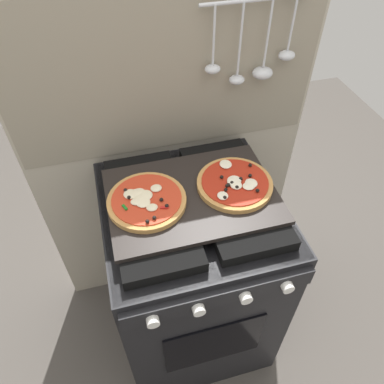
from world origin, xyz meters
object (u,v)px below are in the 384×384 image
at_px(baking_tray, 192,196).
at_px(pizza_left, 146,201).
at_px(stove, 192,273).
at_px(pizza_right, 235,184).

relative_size(baking_tray, pizza_left, 2.18).
distance_m(stove, pizza_left, 0.50).
distance_m(stove, baking_tray, 0.46).
bearing_deg(baking_tray, pizza_left, -178.85).
height_order(stove, baking_tray, baking_tray).
bearing_deg(baking_tray, stove, -90.00).
bearing_deg(pizza_left, baking_tray, 1.15).
distance_m(baking_tray, pizza_left, 0.15).
height_order(pizza_left, pizza_right, same).
bearing_deg(pizza_right, baking_tray, 178.26).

